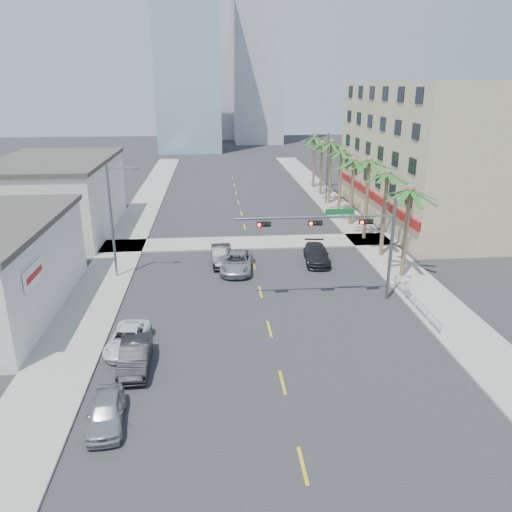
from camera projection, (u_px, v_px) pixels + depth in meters
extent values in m
plane|color=#262628|center=(278.00, 362.00, 27.85)|extent=(260.00, 260.00, 0.00)
cube|color=gray|center=(375.00, 246.00, 47.65)|extent=(4.00, 120.00, 0.15)
cube|color=gray|center=(120.00, 253.00, 45.66)|extent=(4.00, 120.00, 0.15)
cube|color=gray|center=(249.00, 243.00, 48.54)|extent=(80.00, 4.00, 0.15)
cube|color=#C0B287|center=(440.00, 152.00, 55.47)|extent=(15.00, 28.00, 15.00)
cube|color=maroon|center=(370.00, 194.00, 56.31)|extent=(0.30, 28.00, 0.80)
cube|color=beige|center=(56.00, 198.00, 51.42)|extent=(11.00, 18.00, 7.20)
cube|color=#99B2C6|center=(187.00, 39.00, 108.78)|extent=(14.00, 14.00, 48.00)
cube|color=#ADADB2|center=(258.00, 18.00, 122.35)|extent=(12.00, 12.00, 60.00)
cube|color=#ADADB2|center=(210.00, 60.00, 138.42)|extent=(16.00, 16.00, 42.00)
cylinder|color=slate|center=(391.00, 251.00, 34.95)|extent=(0.24, 0.24, 7.20)
cylinder|color=slate|center=(315.00, 217.00, 33.64)|extent=(11.00, 0.16, 0.16)
cube|color=#0C662D|center=(340.00, 212.00, 33.67)|extent=(2.00, 0.05, 0.40)
cube|color=black|center=(366.00, 222.00, 33.91)|extent=(0.95, 0.28, 0.32)
sphere|color=#FF0C05|center=(362.00, 222.00, 33.73)|extent=(0.22, 0.22, 0.22)
cube|color=black|center=(315.00, 223.00, 33.62)|extent=(0.95, 0.28, 0.32)
sphere|color=#FF0C05|center=(311.00, 224.00, 33.44)|extent=(0.22, 0.22, 0.22)
cube|color=black|center=(264.00, 224.00, 33.33)|extent=(0.95, 0.28, 0.32)
sphere|color=#FF0C05|center=(259.00, 225.00, 33.15)|extent=(0.22, 0.22, 0.22)
cylinder|color=brown|center=(406.00, 234.00, 38.93)|extent=(0.36, 0.36, 7.20)
cylinder|color=brown|center=(384.00, 216.00, 43.77)|extent=(0.36, 0.36, 7.56)
cylinder|color=brown|center=(367.00, 201.00, 48.61)|extent=(0.36, 0.36, 7.92)
cylinder|color=brown|center=(352.00, 193.00, 53.62)|extent=(0.36, 0.36, 7.20)
cylinder|color=brown|center=(340.00, 182.00, 58.46)|extent=(0.36, 0.36, 7.56)
cylinder|color=brown|center=(330.00, 173.00, 63.29)|extent=(0.36, 0.36, 7.92)
cylinder|color=brown|center=(321.00, 170.00, 68.31)|extent=(0.36, 0.36, 7.20)
cylinder|color=brown|center=(314.00, 163.00, 73.14)|extent=(0.36, 0.36, 7.56)
cylinder|color=slate|center=(112.00, 223.00, 38.63)|extent=(0.20, 0.20, 9.00)
cylinder|color=slate|center=(121.00, 167.00, 37.32)|extent=(2.20, 0.12, 0.12)
cube|color=slate|center=(137.00, 169.00, 37.44)|extent=(0.50, 0.25, 0.18)
cylinder|color=slate|center=(327.00, 169.00, 63.08)|extent=(0.20, 0.20, 9.00)
cylinder|color=slate|center=(320.00, 135.00, 61.59)|extent=(2.20, 0.12, 0.12)
cube|color=slate|center=(311.00, 135.00, 61.53)|extent=(0.50, 0.25, 0.18)
cylinder|color=silver|center=(415.00, 302.00, 34.17)|extent=(0.08, 8.00, 0.08)
cylinder|color=silver|center=(416.00, 298.00, 34.06)|extent=(0.08, 8.00, 0.08)
cylinder|color=silver|center=(441.00, 330.00, 30.42)|extent=(0.08, 0.08, 1.00)
cylinder|color=silver|center=(427.00, 316.00, 32.30)|extent=(0.08, 0.08, 1.00)
cylinder|color=silver|center=(415.00, 303.00, 34.19)|extent=(0.08, 0.08, 1.00)
cylinder|color=silver|center=(405.00, 292.00, 36.07)|extent=(0.08, 0.08, 1.00)
cylinder|color=silver|center=(395.00, 281.00, 37.95)|extent=(0.08, 0.08, 1.00)
imported|color=#B2B3B7|center=(106.00, 412.00, 22.58)|extent=(1.94, 4.02, 1.33)
imported|color=black|center=(135.00, 356.00, 27.09)|extent=(1.67, 4.46, 1.46)
imported|color=white|center=(128.00, 339.00, 29.12)|extent=(2.48, 4.61, 1.23)
imported|color=black|center=(221.00, 255.00, 42.94)|extent=(1.78, 4.73, 1.54)
imported|color=#B6B6BB|center=(237.00, 262.00, 41.34)|extent=(3.16, 5.66, 1.50)
imported|color=black|center=(317.00, 254.00, 43.24)|extent=(2.52, 5.20, 1.46)
imported|color=white|center=(407.00, 285.00, 35.53)|extent=(0.85, 0.78, 1.95)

